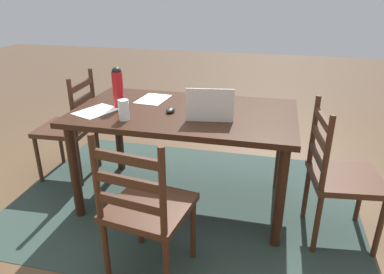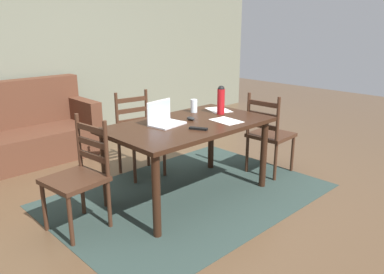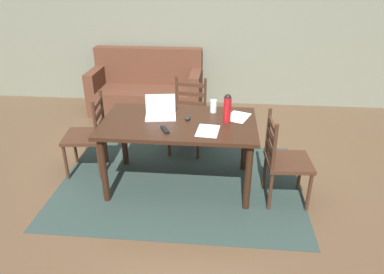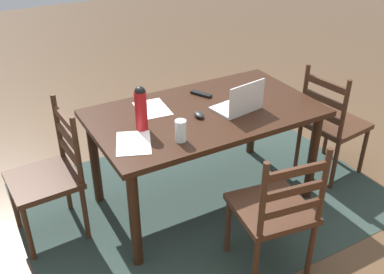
{
  "view_description": "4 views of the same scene",
  "coord_description": "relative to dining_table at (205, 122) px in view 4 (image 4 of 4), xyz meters",
  "views": [
    {
      "loc": [
        -0.63,
        2.39,
        1.61
      ],
      "look_at": [
        -0.05,
        -0.04,
        0.55
      ],
      "focal_mm": 33.24,
      "sensor_mm": 36.0,
      "label": 1
    },
    {
      "loc": [
        -2.47,
        -2.6,
        1.71
      ],
      "look_at": [
        0.1,
        0.07,
        0.59
      ],
      "focal_mm": 35.75,
      "sensor_mm": 36.0,
      "label": 2
    },
    {
      "loc": [
        0.45,
        -3.34,
        2.25
      ],
      "look_at": [
        0.13,
        0.05,
        0.57
      ],
      "focal_mm": 33.01,
      "sensor_mm": 36.0,
      "label": 3
    },
    {
      "loc": [
        1.45,
        2.39,
        2.16
      ],
      "look_at": [
        0.13,
        0.04,
        0.61
      ],
      "focal_mm": 41.32,
      "sensor_mm": 36.0,
      "label": 4
    }
  ],
  "objects": [
    {
      "name": "drinking_glass",
      "position": [
        0.35,
        0.29,
        0.16
      ],
      "size": [
        0.07,
        0.07,
        0.14
      ],
      "primitive_type": "cylinder",
      "color": "silver",
      "rests_on": "dining_table"
    },
    {
      "name": "water_bottle",
      "position": [
        0.5,
        0.03,
        0.25
      ],
      "size": [
        0.08,
        0.08,
        0.3
      ],
      "color": "#A81419",
      "rests_on": "dining_table"
    },
    {
      "name": "chair_right_near",
      "position": [
        1.09,
        -0.19,
        -0.21
      ],
      "size": [
        0.46,
        0.46,
        0.95
      ],
      "color": "#3D2316",
      "rests_on": "ground"
    },
    {
      "name": "chair_left_far",
      "position": [
        -1.09,
        0.19,
        -0.21
      ],
      "size": [
        0.49,
        0.49,
        0.95
      ],
      "color": "#3D2316",
      "rests_on": "ground"
    },
    {
      "name": "area_rug",
      "position": [
        0.0,
        0.0,
        -0.67
      ],
      "size": [
        2.7,
        1.92,
        0.01
      ],
      "primitive_type": "cube",
      "color": "#283833",
      "rests_on": "ground"
    },
    {
      "name": "dining_table",
      "position": [
        0.0,
        0.0,
        0.0
      ],
      "size": [
        1.61,
        0.93,
        0.77
      ],
      "color": "black",
      "rests_on": "ground"
    },
    {
      "name": "paper_stack_right",
      "position": [
        0.62,
        0.17,
        0.1
      ],
      "size": [
        0.3,
        0.35,
        0.0
      ],
      "primitive_type": "cube",
      "rotation": [
        0.0,
        0.0,
        -0.38
      ],
      "color": "white",
      "rests_on": "dining_table"
    },
    {
      "name": "ground_plane",
      "position": [
        0.0,
        0.0,
        -0.68
      ],
      "size": [
        14.0,
        14.0,
        0.0
      ],
      "primitive_type": "plane",
      "color": "brown"
    },
    {
      "name": "laptop",
      "position": [
        -0.21,
        0.12,
        0.15
      ],
      "size": [
        0.35,
        0.27,
        0.23
      ],
      "color": "silver",
      "rests_on": "dining_table"
    },
    {
      "name": "paper_stack_left",
      "position": [
        0.31,
        -0.21,
        0.1
      ],
      "size": [
        0.24,
        0.31,
        0.0
      ],
      "primitive_type": "cube",
      "rotation": [
        0.0,
        0.0,
        -0.1
      ],
      "color": "white",
      "rests_on": "dining_table"
    },
    {
      "name": "tv_remote",
      "position": [
        -0.11,
        -0.24,
        0.1
      ],
      "size": [
        0.12,
        0.17,
        0.02
      ],
      "primitive_type": "cube",
      "rotation": [
        0.0,
        0.0,
        0.47
      ],
      "color": "black",
      "rests_on": "dining_table"
    },
    {
      "name": "chair_far_head",
      "position": [
        0.01,
        0.83,
        -0.21
      ],
      "size": [
        0.5,
        0.5,
        0.95
      ],
      "color": "#3D2316",
      "rests_on": "ground"
    },
    {
      "name": "computer_mouse",
      "position": [
        0.09,
        0.06,
        0.11
      ],
      "size": [
        0.07,
        0.1,
        0.03
      ],
      "primitive_type": "ellipsoid",
      "rotation": [
        0.0,
        0.0,
        -0.07
      ],
      "color": "black",
      "rests_on": "dining_table"
    }
  ]
}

